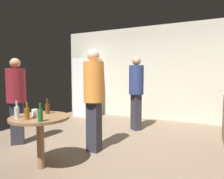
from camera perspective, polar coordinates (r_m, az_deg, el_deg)
name	(u,v)px	position (r m, az deg, el deg)	size (l,w,h in m)	color
ground_plane	(103,149)	(3.77, -2.50, -16.78)	(5.20, 5.20, 0.10)	#7A6651
wall_back	(145,73)	(5.97, 9.50, 4.71)	(5.32, 0.06, 2.70)	beige
refrigerator	(88,87)	(6.31, -6.96, 0.63)	(0.70, 0.68, 1.80)	white
foreground_table	(40,124)	(2.94, -19.97, -9.29)	(0.80, 0.80, 0.73)	olive
beer_bottle_amber	(27,113)	(2.77, -23.22, -6.27)	(0.06, 0.06, 0.23)	#8C5919
beer_bottle_brown	(47,108)	(3.07, -18.08, -5.09)	(0.06, 0.06, 0.23)	#593314
beer_bottle_green	(40,115)	(2.59, -19.89, -6.88)	(0.06, 0.06, 0.23)	#26662D
beer_bottle_clear	(17,112)	(2.93, -25.66, -5.77)	(0.06, 0.06, 0.23)	silver
plastic_cup_white	(35,113)	(2.88, -21.29, -6.38)	(0.08, 0.08, 0.11)	white
person_in_navy_shirt	(136,87)	(4.67, 6.98, 0.62)	(0.48, 0.48, 1.72)	#2D2D38
person_in_maroon_shirt	(16,94)	(4.09, -25.81, -1.29)	(0.48, 0.48, 1.61)	#2D2D38
person_in_orange_shirt	(94,92)	(3.34, -5.27, -0.81)	(0.37, 0.37, 1.72)	#2D2D38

